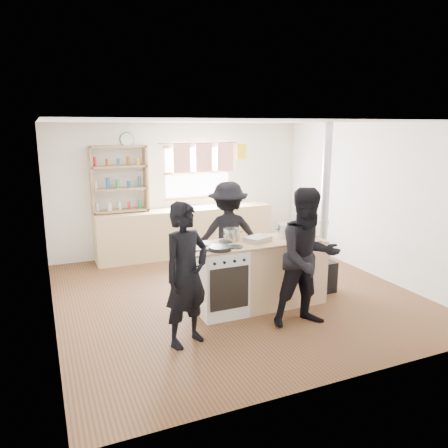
{
  "coord_description": "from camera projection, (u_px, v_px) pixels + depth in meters",
  "views": [
    {
      "loc": [
        -2.54,
        -5.57,
        2.45
      ],
      "look_at": [
        -0.2,
        -0.1,
        1.1
      ],
      "focal_mm": 35.0,
      "sensor_mm": 36.0,
      "label": 1
    }
  ],
  "objects": [
    {
      "name": "person_near_right",
      "position": [
        308.0,
        258.0,
        5.32
      ],
      "size": [
        0.9,
        0.74,
        1.73
      ],
      "primitive_type": "imported",
      "rotation": [
        0.0,
        0.0,
        -0.1
      ],
      "color": "black",
      "rests_on": "ground"
    },
    {
      "name": "back_counter",
      "position": [
        186.0,
        232.0,
        8.4
      ],
      "size": [
        3.4,
        0.55,
        0.9
      ],
      "primitive_type": "cube",
      "color": "#D7BA82",
      "rests_on": "ground"
    },
    {
      "name": "flue_heater",
      "position": [
        323.0,
        249.0,
        6.48
      ],
      "size": [
        0.35,
        0.35,
        2.5
      ],
      "color": "black",
      "rests_on": "ground"
    },
    {
      "name": "cooking_island",
      "position": [
        260.0,
        274.0,
        5.97
      ],
      "size": [
        1.97,
        0.64,
        0.93
      ],
      "color": "white",
      "rests_on": "ground"
    },
    {
      "name": "stockpot_stove",
      "position": [
        232.0,
        235.0,
        5.87
      ],
      "size": [
        0.23,
        0.23,
        0.19
      ],
      "color": "#B1B1B3",
      "rests_on": "cooking_island"
    },
    {
      "name": "skillet_greens",
      "position": [
        220.0,
        248.0,
        5.43
      ],
      "size": [
        0.29,
        0.29,
        0.05
      ],
      "color": "black",
      "rests_on": "cooking_island"
    },
    {
      "name": "person_far",
      "position": [
        228.0,
        235.0,
        6.64
      ],
      "size": [
        1.16,
        0.83,
        1.63
      ],
      "primitive_type": "imported",
      "rotation": [
        0.0,
        0.0,
        2.91
      ],
      "color": "black",
      "rests_on": "ground"
    },
    {
      "name": "stockpot_counter",
      "position": [
        288.0,
        230.0,
        6.07
      ],
      "size": [
        0.28,
        0.28,
        0.21
      ],
      "color": "silver",
      "rests_on": "cooking_island"
    },
    {
      "name": "thermos",
      "position": [
        221.0,
        198.0,
        8.56
      ],
      "size": [
        0.1,
        0.1,
        0.3
      ],
      "primitive_type": "cylinder",
      "color": "silver",
      "rests_on": "back_counter"
    },
    {
      "name": "shelving_unit",
      "position": [
        119.0,
        179.0,
        7.82
      ],
      "size": [
        1.0,
        0.28,
        1.2
      ],
      "color": "tan",
      "rests_on": "back_counter"
    },
    {
      "name": "bread_board",
      "position": [
        306.0,
        234.0,
        6.06
      ],
      "size": [
        0.31,
        0.24,
        0.12
      ],
      "color": "tan",
      "rests_on": "cooking_island"
    },
    {
      "name": "roast_tray",
      "position": [
        258.0,
        239.0,
        5.84
      ],
      "size": [
        0.4,
        0.35,
        0.07
      ],
      "color": "silver",
      "rests_on": "cooking_island"
    },
    {
      "name": "person_near_left",
      "position": [
        186.0,
        275.0,
        4.85
      ],
      "size": [
        0.71,
        0.6,
        1.65
      ],
      "primitive_type": "imported",
      "rotation": [
        0.0,
        0.0,
        0.4
      ],
      "color": "black",
      "rests_on": "ground"
    },
    {
      "name": "ground",
      "position": [
        234.0,
        294.0,
        6.51
      ],
      "size": [
        5.0,
        5.0,
        0.01
      ],
      "primitive_type": "cube",
      "color": "brown",
      "rests_on": "ground"
    }
  ]
}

